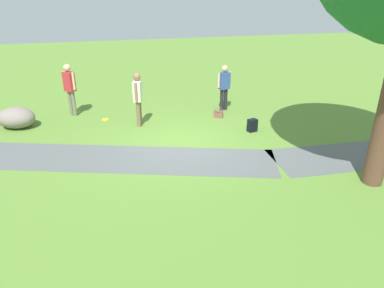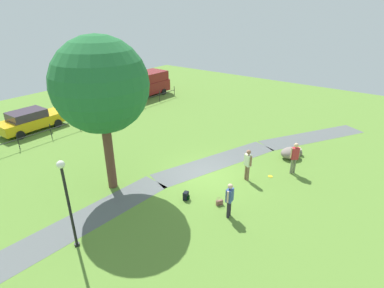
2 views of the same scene
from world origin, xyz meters
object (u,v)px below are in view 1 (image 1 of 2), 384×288
at_px(woman_with_handbag, 224,85).
at_px(handbag_on_grass, 218,114).
at_px(man_near_boulder, 138,96).
at_px(passerby_on_path, 70,86).
at_px(spare_backpack_on_lawn, 252,125).
at_px(frisbee_on_grass, 105,119).
at_px(lawn_boulder, 16,118).

bearing_deg(woman_with_handbag, handbag_on_grass, 58.38).
distance_m(man_near_boulder, passerby_on_path, 2.71).
bearing_deg(man_near_boulder, spare_backpack_on_lawn, 156.43).
relative_size(passerby_on_path, spare_backpack_on_lawn, 4.54).
relative_size(woman_with_handbag, man_near_boulder, 0.95).
xyz_separation_m(man_near_boulder, passerby_on_path, (2.12, -1.69, 0.05)).
height_order(woman_with_handbag, man_near_boulder, man_near_boulder).
height_order(woman_with_handbag, handbag_on_grass, woman_with_handbag).
bearing_deg(man_near_boulder, passerby_on_path, -38.46).
bearing_deg(passerby_on_path, frisbee_on_grass, 142.96).
distance_m(woman_with_handbag, spare_backpack_on_lawn, 2.39).
bearing_deg(frisbee_on_grass, handbag_on_grass, 167.61).
distance_m(man_near_boulder, spare_backpack_on_lawn, 3.73).
bearing_deg(frisbee_on_grass, passerby_on_path, -37.04).
relative_size(lawn_boulder, woman_with_handbag, 0.91).
relative_size(spare_backpack_on_lawn, frisbee_on_grass, 1.58).
bearing_deg(spare_backpack_on_lawn, frisbee_on_grass, -28.03).
bearing_deg(man_near_boulder, woman_with_handbag, -165.83).
relative_size(lawn_boulder, spare_backpack_on_lawn, 3.76).
distance_m(passerby_on_path, handbag_on_grass, 5.22).
distance_m(lawn_boulder, man_near_boulder, 3.99).
xyz_separation_m(man_near_boulder, handbag_on_grass, (-2.75, -0.05, -0.87)).
relative_size(woman_with_handbag, spare_backpack_on_lawn, 4.13).
height_order(passerby_on_path, frisbee_on_grass, passerby_on_path).
bearing_deg(handbag_on_grass, lawn_boulder, -7.45).
bearing_deg(lawn_boulder, man_near_boulder, 166.64).
bearing_deg(passerby_on_path, woman_with_handbag, 170.72).
bearing_deg(passerby_on_path, man_near_boulder, 141.54).
distance_m(passerby_on_path, frisbee_on_grass, 1.69).
height_order(passerby_on_path, spare_backpack_on_lawn, passerby_on_path).
xyz_separation_m(passerby_on_path, spare_backpack_on_lawn, (-5.46, 3.14, -0.87)).
distance_m(lawn_boulder, passerby_on_path, 2.01).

